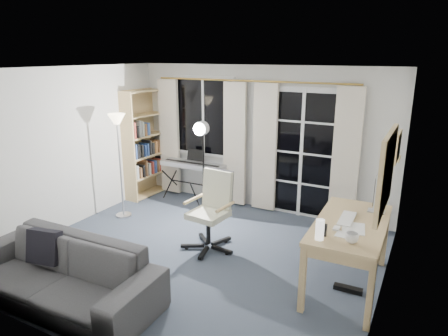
# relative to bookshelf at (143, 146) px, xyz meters

# --- Properties ---
(floor) EXTENTS (4.50, 4.00, 0.02)m
(floor) POSITION_rel_bookshelf_xyz_m (2.13, -1.57, -0.94)
(floor) COLOR #343F4C
(floor) RESTS_ON ground
(window) EXTENTS (1.20, 0.08, 1.40)m
(window) POSITION_rel_bookshelf_xyz_m (1.08, 0.41, 0.57)
(window) COLOR white
(window) RESTS_ON floor
(french_door) EXTENTS (1.32, 0.09, 2.11)m
(french_door) POSITION_rel_bookshelf_xyz_m (2.88, 0.41, 0.10)
(french_door) COLOR white
(french_door) RESTS_ON floor
(curtains) EXTENTS (3.60, 0.07, 2.13)m
(curtains) POSITION_rel_bookshelf_xyz_m (1.99, 0.31, 0.16)
(curtains) COLOR gold
(curtains) RESTS_ON floor
(bookshelf) EXTENTS (0.36, 0.93, 1.96)m
(bookshelf) POSITION_rel_bookshelf_xyz_m (0.00, 0.00, 0.00)
(bookshelf) COLOR tan
(bookshelf) RESTS_ON floor
(torchiere_lamp) EXTENTS (0.31, 0.31, 1.68)m
(torchiere_lamp) POSITION_rel_bookshelf_xyz_m (0.35, -1.01, 0.42)
(torchiere_lamp) COLOR #B2B2B7
(torchiere_lamp) RESTS_ON floor
(keyboard_piano) EXTENTS (1.21, 0.60, 0.87)m
(keyboard_piano) POSITION_rel_bookshelf_xyz_m (0.99, 0.13, -0.27)
(keyboard_piano) COLOR black
(keyboard_piano) RESTS_ON floor
(studio_light) EXTENTS (0.30, 0.32, 1.63)m
(studio_light) POSITION_rel_bookshelf_xyz_m (1.58, -0.53, 0.37)
(studio_light) COLOR black
(studio_light) RESTS_ON floor
(office_chair) EXTENTS (0.72, 0.74, 1.06)m
(office_chair) POSITION_rel_bookshelf_xyz_m (2.17, -1.22, -0.31)
(office_chair) COLOR black
(office_chair) RESTS_ON floor
(desk) EXTENTS (0.77, 1.49, 0.79)m
(desk) POSITION_rel_bookshelf_xyz_m (4.01, -1.39, -0.24)
(desk) COLOR #9E8451
(desk) RESTS_ON floor
(monitor) EXTENTS (0.19, 0.57, 0.49)m
(monitor) POSITION_rel_bookshelf_xyz_m (4.20, -0.94, 0.16)
(monitor) COLOR silver
(monitor) RESTS_ON desk
(desk_clutter) EXTENTS (0.45, 0.90, 1.00)m
(desk_clutter) POSITION_rel_bookshelf_xyz_m (3.94, -1.63, -0.31)
(desk_clutter) COLOR white
(desk_clutter) RESTS_ON desk
(mug) EXTENTS (0.13, 0.11, 0.13)m
(mug) POSITION_rel_bookshelf_xyz_m (4.11, -1.89, -0.08)
(mug) COLOR silver
(mug) RESTS_ON desk
(wall_mirror) EXTENTS (0.04, 0.94, 0.74)m
(wall_mirror) POSITION_rel_bookshelf_xyz_m (4.35, -1.92, 0.62)
(wall_mirror) COLOR tan
(wall_mirror) RESTS_ON floor
(framed_print) EXTENTS (0.03, 0.42, 0.32)m
(framed_print) POSITION_rel_bookshelf_xyz_m (4.35, -1.02, 0.67)
(framed_print) COLOR tan
(framed_print) RESTS_ON floor
(wall_shelf) EXTENTS (0.16, 0.30, 0.18)m
(wall_shelf) POSITION_rel_bookshelf_xyz_m (4.29, -0.52, 0.48)
(wall_shelf) COLOR tan
(wall_shelf) RESTS_ON floor
(sofa) EXTENTS (2.26, 0.72, 0.88)m
(sofa) POSITION_rel_bookshelf_xyz_m (1.36, -3.12, -0.49)
(sofa) COLOR #313134
(sofa) RESTS_ON floor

